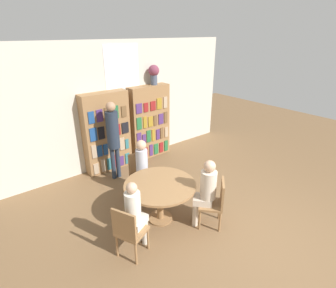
# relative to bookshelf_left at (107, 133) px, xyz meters

# --- Properties ---
(ground_plane) EXTENTS (16.00, 16.00, 0.00)m
(ground_plane) POSITION_rel_bookshelf_left_xyz_m (0.62, -3.81, -0.95)
(ground_plane) COLOR brown
(wall_back) EXTENTS (6.40, 0.07, 3.00)m
(wall_back) POSITION_rel_bookshelf_left_xyz_m (0.62, 0.19, 0.55)
(wall_back) COLOR beige
(wall_back) RESTS_ON ground_plane
(bookshelf_left) EXTENTS (1.11, 0.34, 1.91)m
(bookshelf_left) POSITION_rel_bookshelf_left_xyz_m (0.00, 0.00, 0.00)
(bookshelf_left) COLOR olive
(bookshelf_left) RESTS_ON ground_plane
(bookshelf_right) EXTENTS (1.11, 0.34, 1.91)m
(bookshelf_right) POSITION_rel_bookshelf_left_xyz_m (1.23, 0.00, -0.00)
(bookshelf_right) COLOR olive
(bookshelf_right) RESTS_ON ground_plane
(flower_vase) EXTENTS (0.27, 0.27, 0.49)m
(flower_vase) POSITION_rel_bookshelf_left_xyz_m (1.41, 0.00, 1.25)
(flower_vase) COLOR #475166
(flower_vase) RESTS_ON bookshelf_right
(reading_table) EXTENTS (1.25, 1.25, 0.74)m
(reading_table) POSITION_rel_bookshelf_left_xyz_m (-0.19, -2.33, -0.33)
(reading_table) COLOR olive
(reading_table) RESTS_ON ground_plane
(chair_near_camera) EXTENTS (0.53, 0.53, 0.88)m
(chair_near_camera) POSITION_rel_bookshelf_left_xyz_m (-1.06, -2.73, -0.46)
(chair_near_camera) COLOR olive
(chair_near_camera) RESTS_ON ground_plane
(chair_left_side) EXTENTS (0.47, 0.47, 0.88)m
(chair_left_side) POSITION_rel_bookshelf_left_xyz_m (0.00, -1.39, -0.46)
(chair_left_side) COLOR olive
(chair_left_side) RESTS_ON ground_plane
(chair_far_side) EXTENTS (0.57, 0.57, 0.88)m
(chair_far_side) POSITION_rel_bookshelf_left_xyz_m (0.46, -3.05, -0.46)
(chair_far_side) COLOR olive
(chair_far_side) RESTS_ON ground_plane
(seated_reader_left) EXTENTS (0.29, 0.38, 1.25)m
(seated_reader_left) POSITION_rel_bookshelf_left_xyz_m (-0.03, -1.57, -0.25)
(seated_reader_left) COLOR #B2B7C6
(seated_reader_left) RESTS_ON ground_plane
(seated_reader_right) EXTENTS (0.42, 0.42, 1.25)m
(seated_reader_right) POSITION_rel_bookshelf_left_xyz_m (0.34, -2.91, -0.24)
(seated_reader_right) COLOR beige
(seated_reader_right) RESTS_ON ground_plane
(seated_reader_back) EXTENTS (0.39, 0.35, 1.22)m
(seated_reader_back) POSITION_rel_bookshelf_left_xyz_m (-0.89, -2.66, -0.28)
(seated_reader_back) COLOR silver
(seated_reader_back) RESTS_ON ground_plane
(librarian_standing) EXTENTS (0.27, 0.54, 1.80)m
(librarian_standing) POSITION_rel_bookshelf_left_xyz_m (-0.09, -0.50, 0.15)
(librarian_standing) COLOR #232D3D
(librarian_standing) RESTS_ON ground_plane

